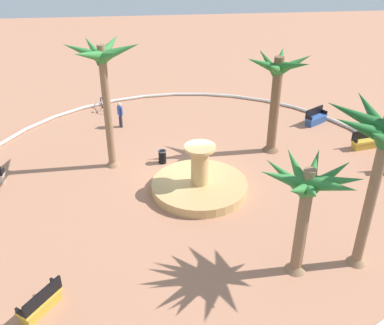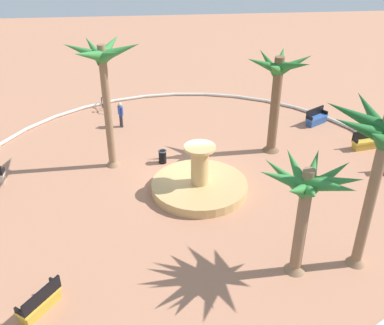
% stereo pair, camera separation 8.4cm
% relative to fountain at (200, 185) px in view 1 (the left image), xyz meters
% --- Properties ---
extents(ground_plane, '(80.00, 80.00, 0.00)m').
position_rel_fountain_xyz_m(ground_plane, '(0.37, -1.41, -0.33)').
color(ground_plane, tan).
extents(plaza_curb, '(22.72, 22.72, 0.20)m').
position_rel_fountain_xyz_m(plaza_curb, '(0.37, -1.41, -0.23)').
color(plaza_curb, silver).
rests_on(plaza_curb, ground).
extents(fountain, '(4.56, 4.56, 2.39)m').
position_rel_fountain_xyz_m(fountain, '(0.00, 0.00, 0.00)').
color(fountain, tan).
rests_on(fountain, ground).
extents(palm_tree_near_fountain, '(3.70, 3.51, 6.61)m').
position_rel_fountain_xyz_m(palm_tree_near_fountain, '(4.26, -2.90, 4.79)').
color(palm_tree_near_fountain, '#8E6B4C').
rests_on(palm_tree_near_fountain, ground).
extents(palm_tree_by_curb, '(3.62, 3.47, 5.57)m').
position_rel_fountain_xyz_m(palm_tree_by_curb, '(-4.44, -3.67, 3.62)').
color(palm_tree_by_curb, brown).
rests_on(palm_tree_by_curb, ground).
extents(palm_tree_mid_plaza, '(3.43, 3.39, 4.60)m').
position_rel_fountain_xyz_m(palm_tree_mid_plaza, '(-2.91, 5.73, 3.19)').
color(palm_tree_mid_plaza, '#8E6B4C').
rests_on(palm_tree_mid_plaza, ground).
extents(bench_west, '(1.62, 1.28, 1.00)m').
position_rel_fountain_xyz_m(bench_west, '(-8.15, -6.87, 0.02)').
color(bench_west, '#335BA8').
rests_on(bench_west, ground).
extents(bench_north, '(1.33, 1.59, 1.00)m').
position_rel_fountain_xyz_m(bench_north, '(6.09, 6.70, 0.02)').
color(bench_north, gold).
rests_on(bench_north, ground).
extents(bench_southwest, '(1.67, 0.80, 1.00)m').
position_rel_fountain_xyz_m(bench_southwest, '(-9.78, -3.41, 0.02)').
color(bench_southwest, gold).
rests_on(bench_southwest, ground).
extents(trash_bin, '(0.46, 0.46, 0.73)m').
position_rel_fountain_xyz_m(trash_bin, '(1.63, -2.88, 0.05)').
color(trash_bin, black).
rests_on(trash_bin, ground).
extents(bicycle_red_frame, '(0.70, 1.63, 0.94)m').
position_rel_fountain_xyz_m(bicycle_red_frame, '(5.17, -10.51, 0.05)').
color(bicycle_red_frame, black).
rests_on(bicycle_red_frame, ground).
extents(person_cyclist_helmet, '(0.33, 0.48, 1.59)m').
position_rel_fountain_xyz_m(person_cyclist_helmet, '(3.97, -7.67, 0.56)').
color(person_cyclist_helmet, '#33333D').
rests_on(person_cyclist_helmet, ground).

